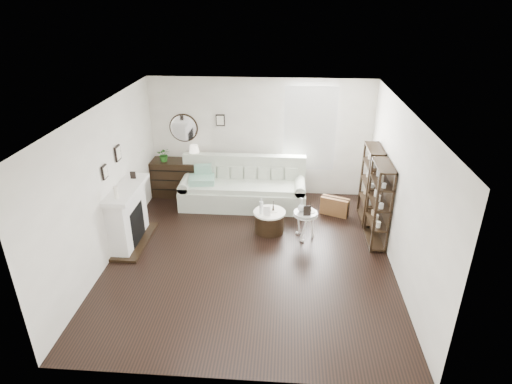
# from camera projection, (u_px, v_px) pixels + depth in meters

# --- Properties ---
(room) EXTENTS (5.50, 5.50, 5.50)m
(room) POSITION_uv_depth(u_px,v_px,m) (293.00, 129.00, 9.50)
(room) COLOR black
(room) RESTS_ON ground
(fireplace) EXTENTS (0.50, 1.40, 1.84)m
(fireplace) POSITION_uv_depth(u_px,v_px,m) (128.00, 217.00, 7.99)
(fireplace) COLOR white
(fireplace) RESTS_ON ground
(shelf_unit_far) EXTENTS (0.30, 0.80, 1.60)m
(shelf_unit_far) POSITION_uv_depth(u_px,v_px,m) (371.00, 185.00, 8.70)
(shelf_unit_far) COLOR black
(shelf_unit_far) RESTS_ON ground
(shelf_unit_near) EXTENTS (0.30, 0.80, 1.60)m
(shelf_unit_near) POSITION_uv_depth(u_px,v_px,m) (379.00, 205.00, 7.89)
(shelf_unit_near) COLOR black
(shelf_unit_near) RESTS_ON ground
(sofa) EXTENTS (2.75, 0.95, 1.07)m
(sofa) POSITION_uv_depth(u_px,v_px,m) (243.00, 189.00, 9.55)
(sofa) COLOR #B8C2AD
(sofa) RESTS_ON ground
(quilt) EXTENTS (0.61, 0.52, 0.14)m
(quilt) POSITION_uv_depth(u_px,v_px,m) (202.00, 180.00, 9.37)
(quilt) COLOR #238060
(quilt) RESTS_ON sofa
(suitcase) EXTENTS (0.62, 0.41, 0.39)m
(suitcase) POSITION_uv_depth(u_px,v_px,m) (335.00, 206.00, 9.15)
(suitcase) COLOR brown
(suitcase) RESTS_ON ground
(dresser) EXTENTS (1.27, 0.54, 0.85)m
(dresser) POSITION_uv_depth(u_px,v_px,m) (180.00, 178.00, 9.97)
(dresser) COLOR black
(dresser) RESTS_ON ground
(table_lamp) EXTENTS (0.32, 0.32, 0.39)m
(table_lamp) POSITION_uv_depth(u_px,v_px,m) (194.00, 153.00, 9.68)
(table_lamp) COLOR beige
(table_lamp) RESTS_ON dresser
(potted_plant) EXTENTS (0.33, 0.30, 0.33)m
(potted_plant) POSITION_uv_depth(u_px,v_px,m) (164.00, 155.00, 9.69)
(potted_plant) COLOR #225E1B
(potted_plant) RESTS_ON dresser
(drum_table) EXTENTS (0.63, 0.63, 0.44)m
(drum_table) POSITION_uv_depth(u_px,v_px,m) (269.00, 221.00, 8.50)
(drum_table) COLOR black
(drum_table) RESTS_ON ground
(pedestal_table) EXTENTS (0.46, 0.46, 0.56)m
(pedestal_table) POSITION_uv_depth(u_px,v_px,m) (305.00, 214.00, 8.15)
(pedestal_table) COLOR silver
(pedestal_table) RESTS_ON ground
(eiffel_drum) EXTENTS (0.13, 0.13, 0.19)m
(eiffel_drum) POSITION_uv_depth(u_px,v_px,m) (273.00, 206.00, 8.40)
(eiffel_drum) COLOR black
(eiffel_drum) RESTS_ON drum_table
(bottle_drum) EXTENTS (0.07, 0.07, 0.31)m
(bottle_drum) POSITION_uv_depth(u_px,v_px,m) (261.00, 206.00, 8.29)
(bottle_drum) COLOR silver
(bottle_drum) RESTS_ON drum_table
(card_frame_drum) EXTENTS (0.14, 0.07, 0.18)m
(card_frame_drum) POSITION_uv_depth(u_px,v_px,m) (267.00, 211.00, 8.23)
(card_frame_drum) COLOR white
(card_frame_drum) RESTS_ON drum_table
(eiffel_ped) EXTENTS (0.12, 0.12, 0.17)m
(eiffel_ped) POSITION_uv_depth(u_px,v_px,m) (311.00, 207.00, 8.12)
(eiffel_ped) COLOR black
(eiffel_ped) RESTS_ON pedestal_table
(flask_ped) EXTENTS (0.15, 0.15, 0.28)m
(flask_ped) POSITION_uv_depth(u_px,v_px,m) (302.00, 205.00, 8.10)
(flask_ped) COLOR silver
(flask_ped) RESTS_ON pedestal_table
(card_frame_ped) EXTENTS (0.14, 0.07, 0.19)m
(card_frame_ped) POSITION_uv_depth(u_px,v_px,m) (307.00, 211.00, 7.98)
(card_frame_ped) COLOR black
(card_frame_ped) RESTS_ON pedestal_table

